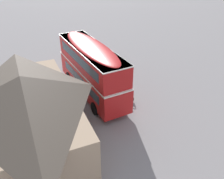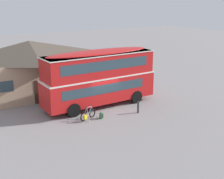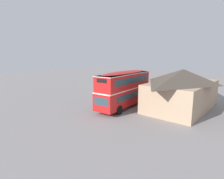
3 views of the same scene
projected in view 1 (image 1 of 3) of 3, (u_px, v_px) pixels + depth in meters
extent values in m
plane|color=gray|center=(100.00, 92.00, 22.72)|extent=(120.00, 120.00, 0.00)
cylinder|color=black|center=(69.00, 77.00, 24.09)|extent=(1.11, 0.32, 1.10)
cylinder|color=black|center=(91.00, 72.00, 25.06)|extent=(1.11, 0.32, 1.10)
cylinder|color=black|center=(95.00, 108.00, 19.49)|extent=(1.11, 0.32, 1.10)
cylinder|color=black|center=(120.00, 101.00, 20.46)|extent=(1.11, 0.32, 1.10)
cube|color=red|center=(92.00, 79.00, 21.78)|extent=(9.93, 2.90, 2.10)
cube|color=white|center=(92.00, 68.00, 21.22)|extent=(9.95, 2.92, 0.12)
cube|color=red|center=(91.00, 58.00, 20.72)|extent=(9.63, 2.83, 1.90)
ellipsoid|color=red|center=(91.00, 47.00, 20.19)|extent=(9.43, 2.78, 0.36)
cube|color=#2D424C|center=(73.00, 57.00, 25.34)|extent=(0.14, 2.05, 0.90)
cube|color=black|center=(72.00, 36.00, 24.04)|extent=(0.12, 1.38, 0.44)
cube|color=#2D424C|center=(105.00, 74.00, 21.98)|extent=(7.67, 0.35, 0.76)
cube|color=#2D424C|center=(104.00, 54.00, 21.13)|extent=(8.06, 0.37, 0.80)
cube|color=#2D424C|center=(80.00, 80.00, 20.96)|extent=(7.67, 0.35, 0.76)
cube|color=#2D424C|center=(78.00, 59.00, 20.14)|extent=(8.06, 0.37, 0.80)
cube|color=white|center=(91.00, 48.00, 20.25)|extent=(9.73, 2.92, 0.08)
torus|color=black|center=(122.00, 94.00, 21.79)|extent=(0.66, 0.33, 0.68)
torus|color=black|center=(131.00, 98.00, 21.21)|extent=(0.66, 0.33, 0.68)
cylinder|color=#B2B2B7|center=(122.00, 94.00, 21.79)|extent=(0.08, 0.11, 0.05)
cylinder|color=#B2B2B7|center=(131.00, 98.00, 21.21)|extent=(0.08, 0.11, 0.05)
cylinder|color=#B7B7BC|center=(124.00, 93.00, 21.50)|extent=(0.43, 0.20, 0.65)
cylinder|color=#B7B7BC|center=(125.00, 90.00, 21.28)|extent=(0.54, 0.24, 0.09)
cylinder|color=#B7B7BC|center=(127.00, 93.00, 21.32)|extent=(0.18, 0.10, 0.70)
cylinder|color=#B7B7BC|center=(128.00, 97.00, 21.38)|extent=(0.50, 0.22, 0.09)
cylinder|color=#B7B7BC|center=(129.00, 94.00, 21.16)|extent=(0.38, 0.17, 0.64)
cylinder|color=#B7B7BC|center=(122.00, 91.00, 21.62)|extent=(0.10, 0.06, 0.58)
cylinder|color=black|center=(123.00, 88.00, 21.43)|extent=(0.20, 0.44, 0.03)
ellipsoid|color=black|center=(128.00, 90.00, 21.08)|extent=(0.28, 0.19, 0.06)
cube|color=yellow|center=(132.00, 97.00, 21.32)|extent=(0.31, 0.23, 0.32)
cylinder|color=#338CBF|center=(124.00, 93.00, 21.50)|extent=(0.07, 0.07, 0.18)
cube|color=#386642|center=(125.00, 91.00, 22.43)|extent=(0.36, 0.35, 0.45)
ellipsoid|color=#386642|center=(125.00, 89.00, 22.32)|extent=(0.34, 0.33, 0.10)
cube|color=#27472E|center=(125.00, 92.00, 22.37)|extent=(0.18, 0.17, 0.16)
cylinder|color=black|center=(126.00, 91.00, 22.50)|extent=(0.05, 0.05, 0.36)
cylinder|color=black|center=(125.00, 90.00, 22.55)|extent=(0.05, 0.05, 0.36)
cylinder|color=green|center=(127.00, 94.00, 22.21)|extent=(0.06, 0.06, 0.19)
cylinder|color=black|center=(127.00, 93.00, 22.15)|extent=(0.04, 0.04, 0.03)
cylinder|color=silver|center=(132.00, 98.00, 21.69)|extent=(0.07, 0.07, 0.19)
cylinder|color=black|center=(132.00, 97.00, 21.64)|extent=(0.04, 0.04, 0.03)
cube|color=tan|center=(29.00, 120.00, 16.25)|extent=(11.39, 6.60, 3.47)
pyramid|color=#4C4238|center=(22.00, 88.00, 14.93)|extent=(11.81, 7.01, 1.66)
cube|color=#3D2319|center=(74.00, 117.00, 17.65)|extent=(1.10, 0.09, 2.10)
cube|color=#2D424C|center=(85.00, 132.00, 15.02)|extent=(1.10, 0.09, 0.90)
cube|color=#2D424C|center=(64.00, 90.00, 19.40)|extent=(1.10, 0.09, 0.90)
cylinder|color=#333338|center=(114.00, 74.00, 24.91)|extent=(0.16, 0.16, 0.85)
sphere|color=#333338|center=(114.00, 70.00, 24.67)|extent=(0.16, 0.16, 0.16)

